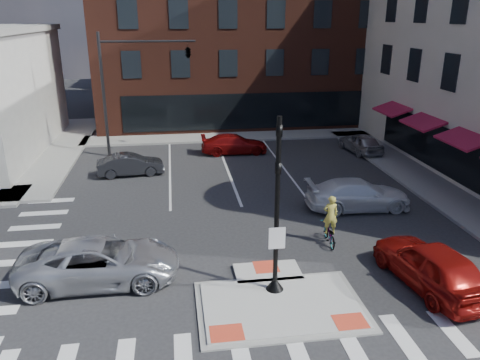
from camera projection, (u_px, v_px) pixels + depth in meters
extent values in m
plane|color=#28282B|center=(277.00, 298.00, 15.64)|extent=(120.00, 120.00, 0.00)
cube|color=gray|center=(281.00, 306.00, 15.16)|extent=(5.40, 3.60, 0.06)
cube|color=#A8A8A3|center=(281.00, 306.00, 15.15)|extent=(5.00, 3.20, 0.12)
cube|color=#A8A8A3|center=(268.00, 272.00, 17.11)|extent=(2.40, 1.40, 0.12)
cube|color=red|center=(227.00, 333.00, 13.75)|extent=(1.00, 0.80, 0.01)
cube|color=red|center=(350.00, 321.00, 14.27)|extent=(1.00, 0.80, 0.01)
cube|color=red|center=(266.00, 267.00, 17.37)|extent=(0.90, 0.90, 0.01)
cube|color=gray|center=(62.00, 149.00, 32.78)|extent=(3.00, 20.00, 0.15)
cube|color=gray|center=(425.00, 181.00, 26.41)|extent=(3.00, 24.00, 0.15)
cube|color=gray|center=(253.00, 135.00, 36.55)|extent=(26.00, 3.00, 0.15)
cube|color=#522419|center=(236.00, 32.00, 43.40)|extent=(24.00, 18.00, 15.00)
cube|color=black|center=(251.00, 111.00, 36.90)|extent=(20.00, 0.12, 2.80)
cube|color=black|center=(449.00, 153.00, 26.03)|extent=(0.12, 16.00, 2.60)
cube|color=#B61840|center=(441.00, 130.00, 25.49)|extent=(1.46, 3.00, 0.58)
cube|color=#B61840|center=(392.00, 109.00, 31.09)|extent=(1.46, 3.00, 0.58)
cube|color=slate|center=(163.00, 47.00, 61.94)|extent=(10.00, 12.00, 10.00)
cube|color=brown|center=(257.00, 38.00, 65.24)|extent=(12.00, 12.00, 12.00)
cone|color=black|center=(275.00, 283.00, 15.90)|extent=(0.60, 0.60, 0.45)
cylinder|color=black|center=(277.00, 206.00, 14.94)|extent=(0.16, 0.16, 5.80)
cube|color=white|center=(277.00, 238.00, 15.20)|extent=(0.55, 0.04, 0.75)
imported|color=black|center=(279.00, 142.00, 14.24)|extent=(0.18, 0.22, 1.10)
imported|color=black|center=(278.00, 179.00, 14.64)|extent=(0.18, 0.22, 1.10)
cylinder|color=black|center=(104.00, 97.00, 30.08)|extent=(0.20, 0.20, 8.00)
cylinder|color=black|center=(148.00, 41.00, 29.35)|extent=(6.00, 0.14, 0.14)
imported|color=black|center=(188.00, 51.00, 29.89)|extent=(0.48, 2.24, 0.90)
imported|color=silver|center=(100.00, 261.00, 16.43)|extent=(5.57, 2.57, 1.55)
imported|color=maroon|center=(431.00, 265.00, 16.10)|extent=(2.64, 5.08, 1.65)
imported|color=white|center=(358.00, 194.00, 22.68)|extent=(5.12, 2.21, 1.47)
imported|color=#292A2F|center=(131.00, 165.00, 27.54)|extent=(3.97, 1.75, 1.27)
imported|color=#AFB1B6|center=(361.00, 143.00, 32.03)|extent=(2.16, 4.17, 1.35)
imported|color=maroon|center=(234.00, 144.00, 31.89)|extent=(4.51, 1.88, 1.30)
imported|color=#3F3F44|center=(329.00, 234.00, 19.29)|extent=(0.71, 1.69, 0.86)
imported|color=#E9DA52|center=(331.00, 215.00, 19.01)|extent=(0.64, 0.45, 1.65)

